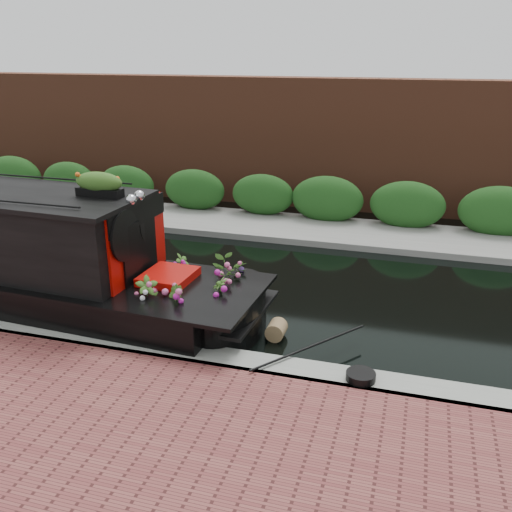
# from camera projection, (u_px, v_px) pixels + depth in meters

# --- Properties ---
(ground) EXTENTS (80.00, 80.00, 0.00)m
(ground) POSITION_uv_depth(u_px,v_px,m) (194.00, 281.00, 12.63)
(ground) COLOR black
(ground) RESTS_ON ground
(near_bank_coping) EXTENTS (40.00, 0.60, 0.50)m
(near_bank_coping) POSITION_uv_depth(u_px,v_px,m) (120.00, 354.00, 9.66)
(near_bank_coping) COLOR gray
(near_bank_coping) RESTS_ON ground
(far_bank_path) EXTENTS (40.00, 2.40, 0.34)m
(far_bank_path) POSITION_uv_depth(u_px,v_px,m) (250.00, 227.00, 16.40)
(far_bank_path) COLOR gray
(far_bank_path) RESTS_ON ground
(far_hedge) EXTENTS (40.00, 1.10, 2.80)m
(far_hedge) POSITION_uv_depth(u_px,v_px,m) (259.00, 219.00, 17.21)
(far_hedge) COLOR #1C4918
(far_hedge) RESTS_ON ground
(far_brick_wall) EXTENTS (40.00, 1.00, 8.00)m
(far_brick_wall) POSITION_uv_depth(u_px,v_px,m) (276.00, 201.00, 19.10)
(far_brick_wall) COLOR brown
(far_brick_wall) RESTS_ON ground
(rope_fender) EXTENTS (0.33, 0.38, 0.33)m
(rope_fender) POSITION_uv_depth(u_px,v_px,m) (276.00, 330.00, 10.12)
(rope_fender) COLOR olive
(rope_fender) RESTS_ON ground
(coiled_mooring_rope) EXTENTS (0.44, 0.44, 0.12)m
(coiled_mooring_rope) POSITION_uv_depth(u_px,v_px,m) (361.00, 376.00, 8.43)
(coiled_mooring_rope) COLOR black
(coiled_mooring_rope) RESTS_ON near_bank_coping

